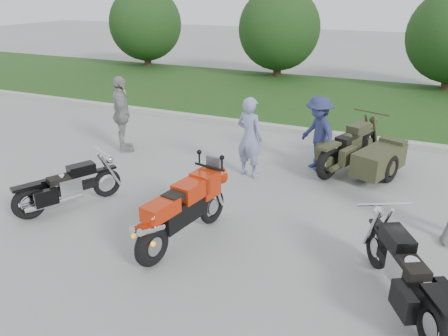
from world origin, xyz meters
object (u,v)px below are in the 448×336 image
at_px(cruiser_left, 65,189).
at_px(cruiser_right, 407,278).
at_px(sportbike_red, 182,210).
at_px(person_denim, 318,133).
at_px(person_stripe, 250,137).
at_px(person_back, 122,114).
at_px(cruiser_sidecar, 365,155).

relative_size(cruiser_left, cruiser_right, 0.91).
relative_size(sportbike_red, person_denim, 1.29).
xyz_separation_m(cruiser_left, cruiser_right, (5.99, -0.35, 0.04)).
bearing_deg(sportbike_red, person_denim, 82.96).
height_order(sportbike_red, person_stripe, person_stripe).
distance_m(cruiser_left, person_stripe, 3.90).
bearing_deg(cruiser_right, person_back, 125.31).
relative_size(sportbike_red, person_stripe, 1.23).
relative_size(cruiser_right, person_denim, 1.24).
bearing_deg(person_back, sportbike_red, -171.23).
bearing_deg(sportbike_red, cruiser_left, -173.83).
relative_size(cruiser_left, person_back, 1.00).
height_order(person_stripe, person_denim, person_stripe).
bearing_deg(person_denim, sportbike_red, -62.57).
bearing_deg(person_denim, cruiser_left, -90.27).
distance_m(cruiser_left, cruiser_sidecar, 6.31).
bearing_deg(person_stripe, cruiser_sidecar, -139.24).
bearing_deg(cruiser_right, cruiser_sidecar, 75.87).
distance_m(cruiser_sidecar, person_denim, 1.14).
distance_m(cruiser_left, cruiser_right, 6.00).
distance_m(cruiser_right, person_denim, 4.78).
bearing_deg(cruiser_left, cruiser_right, 24.20).
relative_size(person_stripe, person_denim, 1.04).
height_order(cruiser_right, person_stripe, person_stripe).
xyz_separation_m(sportbike_red, person_denim, (1.23, 4.06, 0.24)).
height_order(sportbike_red, cruiser_left, sportbike_red).
relative_size(person_stripe, person_back, 0.93).
bearing_deg(cruiser_left, person_denim, 73.02).
distance_m(cruiser_left, person_denim, 5.48).
height_order(cruiser_left, cruiser_right, cruiser_right).
bearing_deg(cruiser_sidecar, sportbike_red, -99.01).
bearing_deg(cruiser_left, sportbike_red, 23.93).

